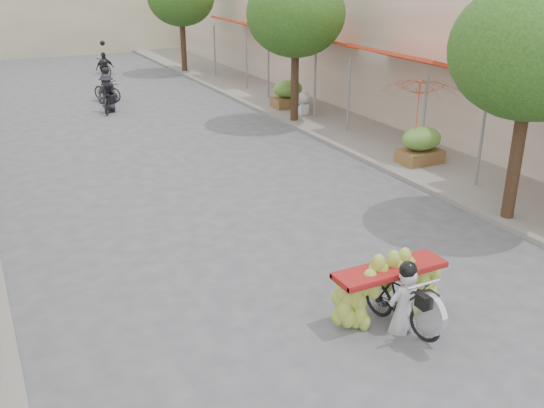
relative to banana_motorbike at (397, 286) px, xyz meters
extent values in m
plane|color=#56575B|center=(-0.55, -1.78, -0.69)|extent=(120.00, 120.00, 0.00)
cube|color=gray|center=(6.45, 13.22, -0.63)|extent=(4.00, 60.00, 0.12)
cube|color=beige|center=(11.45, 12.22, 2.31)|extent=(8.00, 40.00, 6.00)
cylinder|color=slate|center=(5.75, 4.12, 0.59)|extent=(0.08, 0.08, 2.55)
cube|color=red|center=(6.57, 8.22, 2.06)|extent=(1.77, 4.20, 0.53)
cylinder|color=slate|center=(5.75, 6.32, 0.59)|extent=(0.08, 0.08, 2.55)
cylinder|color=slate|center=(5.75, 10.12, 0.59)|extent=(0.08, 0.08, 2.55)
cube|color=red|center=(6.57, 14.22, 2.06)|extent=(1.77, 4.20, 0.53)
cylinder|color=slate|center=(5.75, 12.32, 0.59)|extent=(0.08, 0.08, 2.55)
cylinder|color=slate|center=(5.75, 16.12, 0.59)|extent=(0.08, 0.08, 2.55)
cube|color=red|center=(6.57, 20.22, 2.06)|extent=(1.77, 4.20, 0.53)
cylinder|color=slate|center=(5.75, 18.32, 0.59)|extent=(0.08, 0.08, 2.55)
cylinder|color=slate|center=(5.75, 22.12, 0.59)|extent=(0.08, 0.08, 2.55)
cylinder|color=#3A2719|center=(4.85, 2.22, 0.91)|extent=(0.28, 0.28, 3.20)
ellipsoid|color=#2C5719|center=(4.85, 2.22, 3.11)|extent=(3.40, 3.40, 2.90)
cylinder|color=#3A2719|center=(4.85, 12.22, 0.91)|extent=(0.28, 0.28, 3.20)
ellipsoid|color=#2C5719|center=(4.85, 12.22, 3.11)|extent=(3.40, 3.40, 2.90)
cylinder|color=#3A2719|center=(4.85, 24.22, 0.91)|extent=(0.28, 0.28, 3.20)
cube|color=brown|center=(5.65, 6.22, -0.32)|extent=(1.20, 0.80, 0.50)
ellipsoid|color=#5C9337|center=(5.65, 6.22, 0.26)|extent=(1.20, 0.88, 0.66)
cube|color=brown|center=(5.65, 14.22, -0.32)|extent=(1.20, 0.80, 0.50)
ellipsoid|color=#5C9337|center=(5.65, 14.22, 0.26)|extent=(1.20, 0.88, 0.66)
imported|color=black|center=(0.00, -0.14, -0.23)|extent=(0.76, 1.62, 0.92)
cylinder|color=silver|center=(0.00, -0.79, -0.07)|extent=(0.10, 0.66, 0.66)
cube|color=black|center=(0.00, -0.69, 0.11)|extent=(0.28, 0.22, 0.22)
cylinder|color=silver|center=(0.00, -0.59, 0.33)|extent=(0.60, 0.05, 0.05)
cube|color=maroon|center=(0.00, 0.21, 0.19)|extent=(1.93, 0.55, 0.10)
imported|color=silver|center=(0.00, -0.19, 0.43)|extent=(0.59, 0.43, 1.63)
sphere|color=black|center=(0.00, -0.22, 1.21)|extent=(0.28, 0.28, 0.28)
imported|color=#BD3D19|center=(5.39, 6.15, 1.89)|extent=(2.36, 2.36, 1.96)
imported|color=silver|center=(5.63, 12.89, 0.27)|extent=(0.94, 0.92, 1.67)
imported|color=black|center=(-0.72, 17.10, -0.19)|extent=(1.27, 1.89, 1.00)
imported|color=#222128|center=(-0.72, 17.10, 0.44)|extent=(0.91, 0.74, 1.65)
sphere|color=black|center=(-0.72, 17.10, 0.89)|extent=(0.26, 0.26, 0.26)
imported|color=black|center=(-0.33, 19.14, -0.23)|extent=(1.20, 1.54, 0.91)
imported|color=#222128|center=(-0.33, 19.14, 0.44)|extent=(1.19, 1.03, 1.65)
sphere|color=black|center=(-0.33, 19.14, 0.89)|extent=(0.26, 0.26, 0.26)
imported|color=black|center=(1.01, 25.68, -0.29)|extent=(0.75, 1.47, 0.79)
imported|color=#222128|center=(1.01, 25.68, 0.44)|extent=(1.04, 0.70, 1.65)
sphere|color=black|center=(1.01, 25.68, 0.89)|extent=(0.26, 0.26, 0.26)
camera|label=1|loc=(-5.58, -6.63, 4.80)|focal=40.00mm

